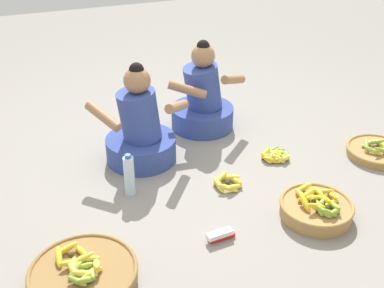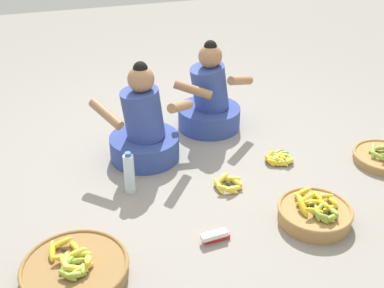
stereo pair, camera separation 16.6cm
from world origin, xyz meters
name	(u,v)px [view 1 (the left image)]	position (x,y,z in m)	size (l,w,h in m)	color
ground_plane	(182,173)	(0.00, 0.00, 0.00)	(10.00, 10.00, 0.00)	gray
vendor_woman_front	(140,131)	(-0.21, 0.30, 0.24)	(0.76, 0.52, 0.76)	#334793
vendor_woman_behind	(203,101)	(0.42, 0.61, 0.24)	(0.72, 0.52, 0.75)	#334793
banana_basket_front_center	(378,151)	(1.48, -0.32, 0.04)	(0.46, 0.46, 0.14)	#A87F47
banana_basket_mid_left	(83,274)	(-0.85, -0.78, 0.05)	(0.58, 0.58, 0.15)	olive
banana_basket_near_bicycle	(316,208)	(0.61, -0.77, 0.06)	(0.46, 0.46, 0.17)	#A87F47
loose_bananas_front_left	(228,183)	(0.24, -0.27, 0.03)	(0.22, 0.23, 0.08)	yellow
loose_bananas_back_center	(276,156)	(0.73, -0.07, 0.03)	(0.24, 0.22, 0.08)	olive
water_bottle	(129,176)	(-0.41, -0.10, 0.14)	(0.07, 0.07, 0.31)	silver
packet_carton_stack	(220,235)	(-0.04, -0.75, 0.03)	(0.18, 0.07, 0.06)	red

